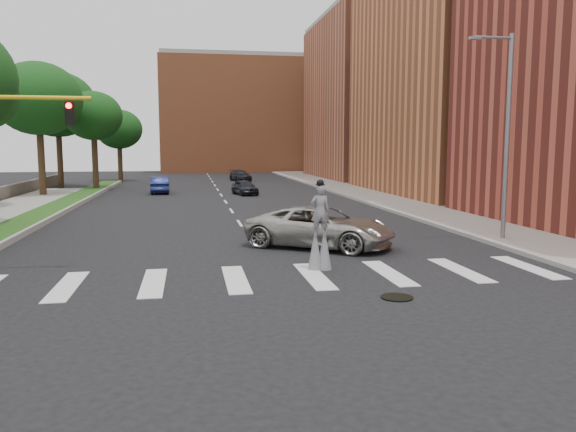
% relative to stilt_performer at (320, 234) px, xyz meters
% --- Properties ---
extents(ground_plane, '(160.00, 160.00, 0.00)m').
position_rel_stilt_performer_xyz_m(ground_plane, '(-1.70, -1.94, -1.26)').
color(ground_plane, black).
rests_on(ground_plane, ground).
extents(grass_median, '(2.00, 60.00, 0.25)m').
position_rel_stilt_performer_xyz_m(grass_median, '(-13.20, 18.06, -1.13)').
color(grass_median, '#1D4614').
rests_on(grass_median, ground).
extents(median_curb, '(0.20, 60.00, 0.28)m').
position_rel_stilt_performer_xyz_m(median_curb, '(-12.15, 18.06, -1.12)').
color(median_curb, gray).
rests_on(median_curb, ground).
extents(sidewalk_right, '(5.00, 90.00, 0.18)m').
position_rel_stilt_performer_xyz_m(sidewalk_right, '(10.80, 23.06, -1.17)').
color(sidewalk_right, gray).
rests_on(sidewalk_right, ground).
extents(manhole, '(0.90, 0.90, 0.04)m').
position_rel_stilt_performer_xyz_m(manhole, '(1.30, -3.94, -1.24)').
color(manhole, black).
rests_on(manhole, ground).
extents(building_mid, '(16.00, 22.00, 24.00)m').
position_rel_stilt_performer_xyz_m(building_mid, '(20.30, 28.06, 10.74)').
color(building_mid, '#C5693E').
rests_on(building_mid, ground).
extents(building_far, '(16.00, 22.00, 20.00)m').
position_rel_stilt_performer_xyz_m(building_far, '(20.30, 52.06, 8.74)').
color(building_far, '#B86044').
rests_on(building_far, ground).
extents(building_backdrop, '(26.00, 14.00, 18.00)m').
position_rel_stilt_performer_xyz_m(building_backdrop, '(4.30, 76.06, 7.74)').
color(building_backdrop, '#C5693E').
rests_on(building_backdrop, ground).
extents(streetlight, '(2.05, 0.20, 9.00)m').
position_rel_stilt_performer_xyz_m(streetlight, '(9.21, 4.06, 3.64)').
color(streetlight, slate).
rests_on(streetlight, ground).
extents(stilt_performer, '(0.84, 0.53, 3.12)m').
position_rel_stilt_performer_xyz_m(stilt_performer, '(0.00, 0.00, 0.00)').
color(stilt_performer, '#362415').
rests_on(stilt_performer, ground).
extents(suv_crossing, '(6.74, 5.84, 1.72)m').
position_rel_stilt_performer_xyz_m(suv_crossing, '(1.01, 4.17, -0.39)').
color(suv_crossing, '#A7A59E').
rests_on(suv_crossing, ground).
extents(car_near, '(2.35, 4.06, 1.30)m').
position_rel_stilt_performer_xyz_m(car_near, '(0.34, 29.90, -0.61)').
color(car_near, black).
rests_on(car_near, ground).
extents(car_mid, '(1.66, 4.51, 1.47)m').
position_rel_stilt_performer_xyz_m(car_mid, '(-6.96, 32.89, -0.52)').
color(car_mid, navy).
rests_on(car_mid, ground).
extents(car_far, '(2.70, 4.74, 1.30)m').
position_rel_stilt_performer_xyz_m(car_far, '(1.69, 49.01, -0.61)').
color(car_far, black).
rests_on(car_far, ground).
extents(tree_4, '(7.04, 7.04, 11.07)m').
position_rel_stilt_performer_xyz_m(tree_4, '(-16.45, 31.06, 6.79)').
color(tree_4, '#362415').
rests_on(tree_4, ground).
extents(tree_5, '(7.57, 7.57, 11.51)m').
position_rel_stilt_performer_xyz_m(tree_5, '(-17.10, 40.96, 7.01)').
color(tree_5, '#362415').
rests_on(tree_5, ground).
extents(tree_6, '(5.37, 5.37, 9.30)m').
position_rel_stilt_performer_xyz_m(tree_6, '(-13.10, 36.93, 5.70)').
color(tree_6, '#362415').
rests_on(tree_6, ground).
extents(tree_7, '(5.45, 5.45, 8.48)m').
position_rel_stilt_performer_xyz_m(tree_7, '(-12.45, 50.97, 4.86)').
color(tree_7, '#362415').
rests_on(tree_7, ground).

